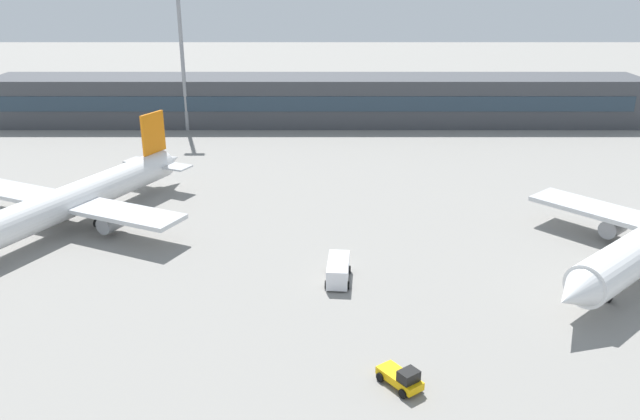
{
  "coord_description": "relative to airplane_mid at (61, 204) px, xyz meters",
  "views": [
    {
      "loc": [
        0.53,
        -26.82,
        28.47
      ],
      "look_at": [
        0.69,
        40.0,
        3.0
      ],
      "focal_mm": 35.78,
      "sensor_mm": 36.0,
      "label": 1
    }
  ],
  "objects": [
    {
      "name": "ground_plane",
      "position": [
        28.84,
        -1.31,
        -3.21
      ],
      "size": [
        400.0,
        400.0,
        0.0
      ],
      "primitive_type": "plane",
      "color": "gray"
    },
    {
      "name": "baggage_tug_yellow",
      "position": [
        35.27,
        -29.55,
        -2.41
      ],
      "size": [
        3.34,
        3.79,
        1.75
      ],
      "color": "#F2B20C",
      "rests_on": "ground_plane"
    },
    {
      "name": "service_van_white",
      "position": [
        31.12,
        -12.64,
        -2.1
      ],
      "size": [
        2.65,
        5.35,
        2.08
      ],
      "color": "white",
      "rests_on": "ground_plane"
    },
    {
      "name": "terminal_building",
      "position": [
        28.84,
        54.5,
        1.29
      ],
      "size": [
        123.46,
        12.13,
        9.0
      ],
      "color": "#3F4247",
      "rests_on": "ground_plane"
    },
    {
      "name": "floodlight_tower_west",
      "position": [
        4.57,
        48.69,
        13.4
      ],
      "size": [
        3.2,
        0.8,
        29.07
      ],
      "color": "gray",
      "rests_on": "ground_plane"
    },
    {
      "name": "airplane_mid",
      "position": [
        0.0,
        0.0,
        0.0
      ],
      "size": [
        28.7,
        39.75,
        10.53
      ],
      "color": "silver",
      "rests_on": "ground_plane"
    }
  ]
}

